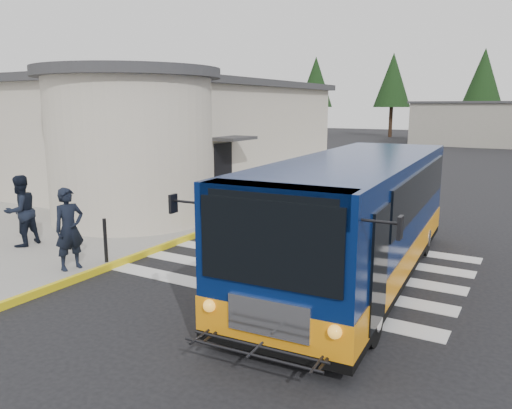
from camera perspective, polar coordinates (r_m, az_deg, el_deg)
The scene contains 9 objects.
ground at distance 12.95m, azimuth 7.99°, elevation -5.97°, with size 140.00×140.00×0.00m, color black.
sidewalk at distance 20.94m, azimuth -11.02°, elevation 0.77°, with size 10.00×34.00×0.15m, color gray.
curb_strip at distance 18.12m, azimuth 0.90°, elevation -0.62°, with size 0.12×34.00×0.16m, color yellow.
station_building at distance 24.04m, azimuth -10.03°, elevation 8.12°, with size 12.70×18.70×4.80m.
crosswalk at distance 12.43m, azimuth 4.44°, elevation -6.59°, with size 8.00×5.35×0.01m.
transit_bus at distance 11.11m, azimuth 11.24°, elevation -2.04°, with size 3.51×9.74×2.71m.
pedestrian_a at distance 11.98m, azimuth -20.56°, elevation -2.62°, with size 0.68×0.45×1.87m, color black.
pedestrian_b at distance 14.47m, azimuth -25.29°, elevation -0.66°, with size 0.91×0.71×1.88m, color black.
bollard at distance 12.33m, azimuth -16.84°, elevation -3.95°, with size 0.09×0.09×1.06m, color black.
Camera 1 is at (4.58, -11.49, 3.81)m, focal length 35.00 mm.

